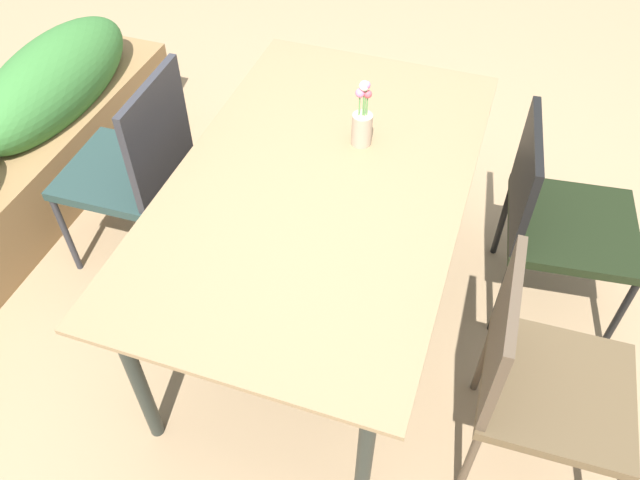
{
  "coord_description": "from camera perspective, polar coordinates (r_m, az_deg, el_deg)",
  "views": [
    {
      "loc": [
        -1.62,
        -0.47,
        2.24
      ],
      "look_at": [
        -0.02,
        0.07,
        0.44
      ],
      "focal_mm": 35.79,
      "sensor_mm": 36.0,
      "label": 1
    }
  ],
  "objects": [
    {
      "name": "chair_near_left",
      "position": [
        2.14,
        18.82,
        -11.32
      ],
      "size": [
        0.48,
        0.48,
        0.86
      ],
      "rotation": [
        0.0,
        0.0,
        3.17
      ],
      "color": "brown",
      "rests_on": "ground"
    },
    {
      "name": "ground_plane",
      "position": [
        2.8,
        1.43,
        -6.12
      ],
      "size": [
        12.0,
        12.0,
        0.0
      ],
      "primitive_type": "plane",
      "color": "#9E7F5B"
    },
    {
      "name": "flower_vase",
      "position": [
        2.36,
        3.79,
        10.43
      ],
      "size": [
        0.08,
        0.08,
        0.27
      ],
      "color": "tan",
      "rests_on": "dining_table"
    },
    {
      "name": "chair_far_side",
      "position": [
        2.77,
        -16.14,
        6.66
      ],
      "size": [
        0.48,
        0.48,
        0.93
      ],
      "rotation": [
        0.0,
        0.0,
        0.03
      ],
      "color": "#243A36",
      "rests_on": "ground"
    },
    {
      "name": "chair_near_right",
      "position": [
        2.65,
        20.32,
        2.23
      ],
      "size": [
        0.55,
        0.55,
        0.86
      ],
      "rotation": [
        0.0,
        0.0,
        3.26
      ],
      "color": "black",
      "rests_on": "ground"
    },
    {
      "name": "dining_table",
      "position": [
        2.29,
        -0.0,
        4.36
      ],
      "size": [
        1.7,
        1.02,
        0.75
      ],
      "color": "#8C704C",
      "rests_on": "ground"
    }
  ]
}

